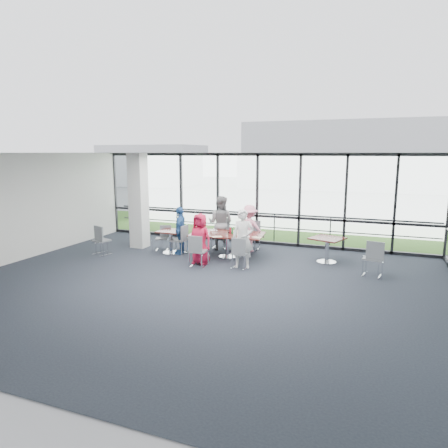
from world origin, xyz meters
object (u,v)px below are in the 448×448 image
(diner_near_left, at_px, (200,239))
(chair_main_nr, at_px, (240,253))
(diner_far_right, at_px, (249,228))
(chair_spare_la, at_px, (101,240))
(diner_far_left, at_px, (221,223))
(chair_main_fr, at_px, (251,236))
(chair_main_fl, at_px, (220,234))
(side_table_right, at_px, (327,242))
(chair_main_nl, at_px, (199,251))
(chair_main_end, at_px, (179,240))
(main_table, at_px, (227,237))
(chair_spare_lb, at_px, (162,239))
(diner_end, at_px, (180,230))
(side_table_left, at_px, (171,235))
(chair_spare_r, at_px, (373,259))
(structural_column, at_px, (139,201))
(diner_near_right, at_px, (243,239))

(diner_near_left, xyz_separation_m, chair_main_nr, (1.25, -0.05, -0.31))
(diner_near_left, xyz_separation_m, diner_far_right, (0.89, 1.94, 0.03))
(diner_near_left, relative_size, chair_spare_la, 1.59)
(diner_far_left, xyz_separation_m, chair_main_nr, (1.33, -1.87, -0.47))
(chair_main_fr, bearing_deg, diner_near_left, 60.69)
(chair_main_fr, bearing_deg, chair_spare_la, 22.39)
(chair_main_nr, bearing_deg, chair_main_fl, 128.47)
(diner_far_left, xyz_separation_m, diner_far_right, (0.97, 0.12, -0.13))
(side_table_right, xyz_separation_m, chair_main_nl, (-3.37, -1.73, -0.19))
(chair_main_fl, bearing_deg, diner_far_left, 106.01)
(chair_main_nl, height_order, chair_main_end, chair_main_end)
(main_table, height_order, chair_main_fl, chair_main_fl)
(chair_spare_la, bearing_deg, chair_spare_lb, 57.40)
(main_table, xyz_separation_m, chair_spare_lb, (-2.34, 0.04, -0.24))
(diner_far_left, relative_size, diner_end, 1.18)
(diner_far_right, bearing_deg, diner_near_left, 66.81)
(side_table_left, relative_size, chair_main_nr, 0.88)
(side_table_left, bearing_deg, diner_end, 11.94)
(main_table, bearing_deg, diner_end, 177.98)
(chair_main_fr, relative_size, chair_spare_r, 1.00)
(side_table_left, relative_size, chair_main_nl, 0.85)
(structural_column, xyz_separation_m, diner_end, (1.75, -0.35, -0.84))
(side_table_left, relative_size, diner_near_right, 0.46)
(chair_spare_la, distance_m, chair_spare_r, 8.11)
(structural_column, xyz_separation_m, side_table_left, (1.43, -0.41, -0.99))
(chair_main_nr, relative_size, chair_spare_lb, 1.08)
(chair_spare_lb, bearing_deg, structural_column, -33.01)
(diner_far_left, height_order, diner_far_right, diner_far_left)
(main_table, distance_m, chair_main_fl, 1.29)
(chair_main_end, bearing_deg, diner_end, 163.74)
(diner_far_left, bearing_deg, diner_near_left, 92.74)
(chair_main_fr, bearing_deg, chair_spare_lb, 15.76)
(side_table_left, bearing_deg, diner_far_left, 38.22)
(chair_spare_r, bearing_deg, chair_main_nl, -158.87)
(main_table, height_order, diner_near_left, diner_near_left)
(diner_far_right, bearing_deg, diner_near_right, 103.36)
(side_table_right, height_order, diner_end, diner_end)
(chair_spare_r, bearing_deg, diner_end, -171.89)
(main_table, bearing_deg, chair_main_fr, 62.85)
(diner_near_left, distance_m, diner_end, 1.37)
(side_table_left, height_order, diner_near_left, diner_near_left)
(chair_spare_lb, bearing_deg, diner_near_left, 130.01)
(main_table, xyz_separation_m, chair_main_fr, (0.43, 1.12, -0.17))
(chair_main_fl, distance_m, chair_spare_lb, 1.99)
(chair_main_nr, bearing_deg, main_table, 131.22)
(diner_end, distance_m, chair_spare_r, 5.82)
(chair_main_nl, distance_m, chair_main_end, 1.59)
(diner_end, bearing_deg, main_table, 79.19)
(diner_far_left, distance_m, chair_spare_la, 3.87)
(diner_near_right, bearing_deg, structural_column, 149.97)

